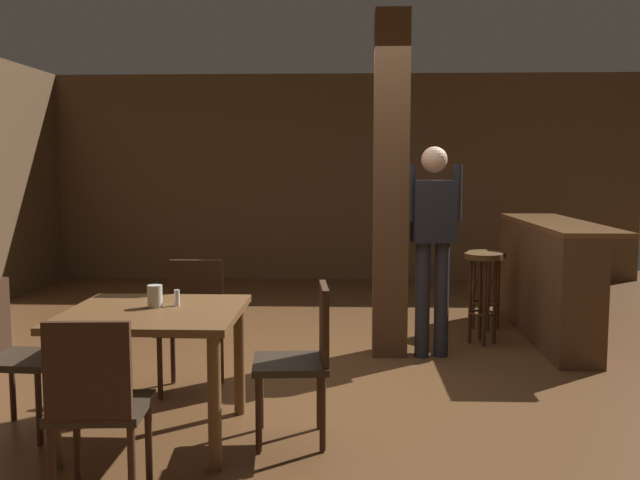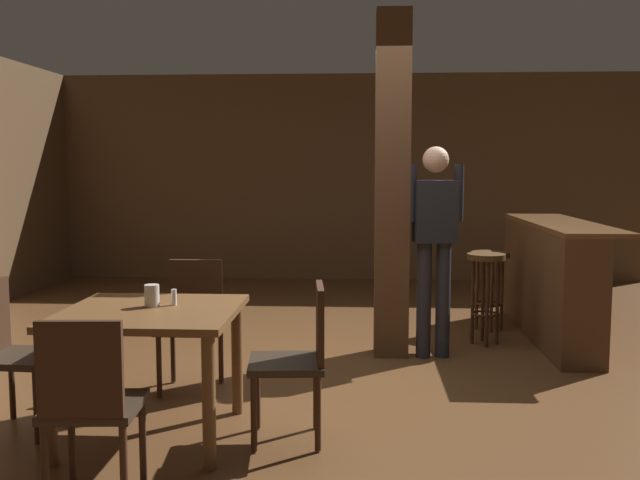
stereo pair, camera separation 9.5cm
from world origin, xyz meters
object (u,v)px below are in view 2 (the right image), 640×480
salt_shaker (174,297)px  standing_person (434,236)px  dining_table (151,330)px  bar_stool_near (486,278)px  chair_west (9,348)px  chair_south (89,400)px  bar_counter (549,279)px  napkin_cup (152,296)px  bar_stool_mid (490,271)px  chair_north (193,317)px  chair_east (300,354)px

salt_shaker → standing_person: standing_person is taller
dining_table → salt_shaker: salt_shaker is taller
standing_person → bar_stool_near: (0.50, 0.45, -0.41)m
chair_west → chair_south: 1.20m
dining_table → bar_counter: bearing=41.3°
chair_west → bar_stool_near: (3.14, 2.26, 0.08)m
bar_stool_near → standing_person: bearing=-137.8°
chair_south → napkin_cup: (0.02, 0.92, 0.31)m
napkin_cup → bar_stool_mid: bearing=48.8°
chair_west → salt_shaker: chair_west is taller
bar_stool_mid → salt_shaker: bearing=-130.3°
bar_counter → standing_person: bearing=-147.1°
bar_stool_mid → chair_west: bearing=-139.2°
chair_west → standing_person: bearing=34.3°
chair_west → salt_shaker: 1.01m
chair_south → standing_person: (1.83, 2.69, 0.50)m
chair_west → chair_north: bearing=45.7°
chair_north → bar_counter: bar_counter is taller
chair_south → standing_person: bearing=55.8°
salt_shaker → bar_counter: bar_counter is taller
napkin_cup → bar_stool_near: size_ratio=0.16×
dining_table → chair_west: chair_west is taller
dining_table → chair_south: (-0.03, -0.85, -0.13)m
chair_east → bar_counter: 3.29m
bar_stool_mid → bar_stool_near: bearing=-103.6°
chair_north → bar_counter: (2.89, 1.64, 0.03)m
bar_stool_near → bar_stool_mid: size_ratio=1.07×
chair_north → bar_stool_mid: size_ratio=1.19×
chair_north → bar_counter: size_ratio=0.40×
chair_north → bar_stool_near: bearing=31.0°
chair_south → bar_stool_mid: 4.46m
dining_table → standing_person: bearing=45.7°
chair_south → bar_counter: (2.95, 3.41, 0.03)m
chair_north → napkin_cup: chair_north is taller
napkin_cup → standing_person: (1.80, 1.77, 0.18)m
chair_east → standing_person: 2.13m
bar_counter → chair_east: bearing=-128.7°
dining_table → chair_west: 0.86m
chair_north → salt_shaker: 0.86m
chair_east → chair_north: bearing=131.9°
salt_shaker → standing_person: (1.69, 1.72, 0.20)m
chair_west → bar_stool_mid: 4.33m
salt_shaker → bar_stool_mid: size_ratio=0.13×
standing_person → bar_counter: bearing=32.9°
chair_south → standing_person: standing_person is taller
dining_table → chair_north: bearing=88.7°
napkin_cup → salt_shaker: (0.12, 0.05, -0.02)m
dining_table → standing_person: 2.59m
salt_shaker → bar_stool_mid: 3.60m
chair_south → chair_north: same height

